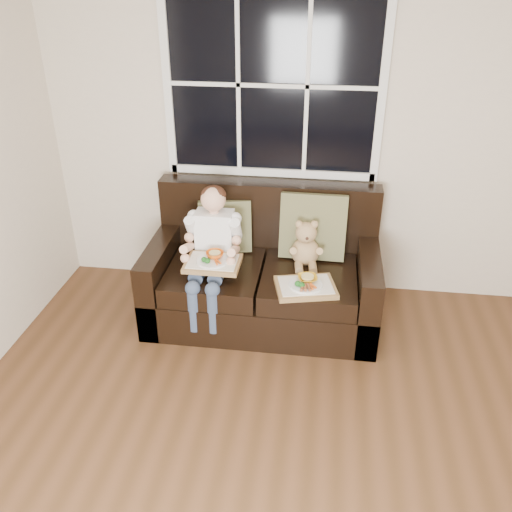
# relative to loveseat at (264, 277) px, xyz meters

# --- Properties ---
(room_walls) EXTENTS (4.52, 5.02, 2.71)m
(room_walls) POSITION_rel_loveseat_xyz_m (0.51, -2.02, 1.28)
(room_walls) COLOR beige
(room_walls) RESTS_ON ground
(window_back) EXTENTS (1.62, 0.04, 1.37)m
(window_back) POSITION_rel_loveseat_xyz_m (0.00, 0.46, 1.34)
(window_back) COLOR black
(window_back) RESTS_ON room_walls
(loveseat) EXTENTS (1.70, 0.92, 0.96)m
(loveseat) POSITION_rel_loveseat_xyz_m (0.00, 0.00, 0.00)
(loveseat) COLOR black
(loveseat) RESTS_ON ground
(pillow_left) EXTENTS (0.43, 0.26, 0.41)m
(pillow_left) POSITION_rel_loveseat_xyz_m (-0.32, 0.15, 0.34)
(pillow_left) COLOR brown
(pillow_left) RESTS_ON loveseat
(pillow_right) EXTENTS (0.50, 0.24, 0.51)m
(pillow_right) POSITION_rel_loveseat_xyz_m (0.35, 0.15, 0.39)
(pillow_right) COLOR brown
(pillow_right) RESTS_ON loveseat
(child) EXTENTS (0.40, 0.60, 0.91)m
(child) POSITION_rel_loveseat_xyz_m (-0.36, -0.12, 0.34)
(child) COLOR white
(child) RESTS_ON loveseat
(teddy_bear) EXTENTS (0.23, 0.28, 0.37)m
(teddy_bear) POSITION_rel_loveseat_xyz_m (0.31, 0.01, 0.29)
(teddy_bear) COLOR tan
(teddy_bear) RESTS_ON loveseat
(tray_left) EXTENTS (0.39, 0.30, 0.09)m
(tray_left) POSITION_rel_loveseat_xyz_m (-0.33, -0.27, 0.27)
(tray_left) COLOR #A77C4B
(tray_left) RESTS_ON child
(tray_right) EXTENTS (0.47, 0.39, 0.09)m
(tray_right) POSITION_rel_loveseat_xyz_m (0.33, -0.35, 0.17)
(tray_right) COLOR #A77C4B
(tray_right) RESTS_ON loveseat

